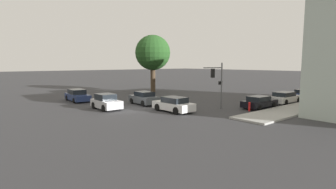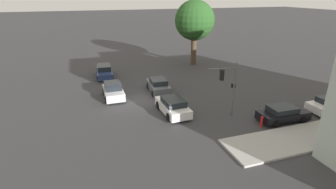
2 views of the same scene
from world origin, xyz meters
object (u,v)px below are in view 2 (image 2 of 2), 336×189
Objects in this scene: crossing_car_3 at (158,86)px; parked_car_1 at (333,105)px; street_tree at (195,21)px; fire_hydrant at (262,121)px; crossing_car_1 at (173,106)px; parked_car_0 at (283,114)px; crossing_car_0 at (104,71)px; crossing_car_2 at (113,91)px; traffic_signal at (228,81)px.

crossing_car_3 is 16.79m from parked_car_1.
fire_hydrant is (19.90, -2.84, -5.88)m from street_tree.
street_tree is 10.07× the size of fire_hydrant.
parked_car_0 is at bearing -119.97° from crossing_car_1.
crossing_car_0 reaches higher than crossing_car_1.
crossing_car_1 is at bearing 39.83° from crossing_car_2.
crossing_car_3 reaches higher than crossing_car_1.
crossing_car_2 is 4.16× the size of fire_hydrant.
crossing_car_0 is 5.27× the size of fire_hydrant.
street_tree is 13.94m from crossing_car_3.
fire_hydrant is at bearing 45.92° from crossing_car_2.
street_tree is at bearing -38.82° from crossing_car_3.
street_tree is 2.14× the size of parked_car_0.
traffic_signal is 17.64m from crossing_car_0.
crossing_car_0 is 1.10× the size of crossing_car_1.
crossing_car_1 is at bearing 22.36° from crossing_car_0.
street_tree is at bearing -32.12° from crossing_car_1.
crossing_car_2 is (-7.32, -8.72, -2.40)m from traffic_signal.
crossing_car_0 is 25.44m from parked_car_1.
parked_car_1 reaches higher than fire_hydrant.
crossing_car_2 is 0.80× the size of parked_car_1.
parked_car_0 is 0.90× the size of parked_car_1.
crossing_car_2 is 20.82m from parked_car_1.
parked_car_1 is (-0.08, 5.65, 0.02)m from parked_car_0.
crossing_car_1 is (13.21, 4.60, 0.00)m from crossing_car_0.
crossing_car_2 is 14.51m from fire_hydrant.
crossing_car_1 is at bearing 179.03° from crossing_car_3.
crossing_car_0 is at bearing -81.41° from street_tree.
street_tree is 17.38m from crossing_car_2.
parked_car_0 is at bearing -178.48° from parked_car_1.
street_tree is at bearing 105.68° from parked_car_1.
street_tree is at bearing 171.89° from fire_hydrant.
crossing_car_0 reaches higher than fire_hydrant.
crossing_car_2 is 0.95× the size of crossing_car_3.
street_tree is at bearing 126.64° from crossing_car_2.
crossing_car_0 is 9.04m from crossing_car_3.
fire_hydrant is at bearing -130.84° from crossing_car_1.
crossing_car_3 is 12.73m from parked_car_0.
street_tree reaches higher than traffic_signal.
crossing_car_2 is 4.84m from crossing_car_3.
traffic_signal is 1.25× the size of crossing_car_2.
crossing_car_1 is at bearing 153.94° from parked_car_0.
crossing_car_1 reaches higher than fire_hydrant.
fire_hydrant is (10.13, 10.39, -0.26)m from crossing_car_2.
parked_car_0 is at bearing -109.29° from traffic_signal.
crossing_car_0 is 20.73m from fire_hydrant.
fire_hydrant is (0.43, -8.03, -0.16)m from parked_car_1.
crossing_car_3 is at bearing -41.18° from street_tree.
crossing_car_3 reaches higher than parked_car_1.
crossing_car_3 is (-7.50, -3.88, -2.44)m from traffic_signal.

